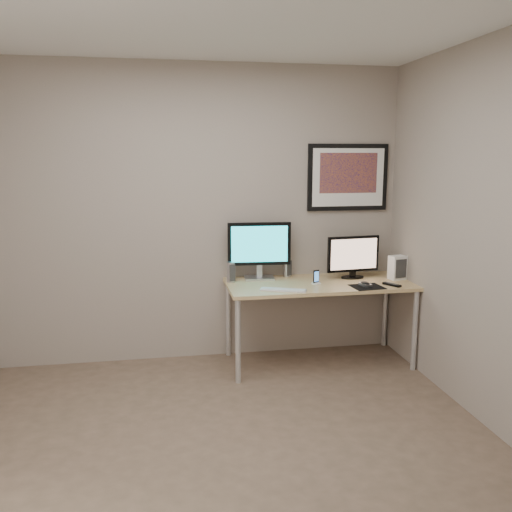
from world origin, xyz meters
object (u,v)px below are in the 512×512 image
(keyboard, at_px, (283,290))
(framed_art, at_px, (348,177))
(speaker_right, at_px, (287,267))
(phone_dock, at_px, (316,277))
(fan_unit, at_px, (397,268))
(speaker_left, at_px, (231,272))
(monitor_tv, at_px, (353,256))
(monitor_large, at_px, (259,248))
(desk, at_px, (319,290))

(keyboard, bearing_deg, framed_art, 59.84)
(framed_art, height_order, speaker_right, framed_art)
(phone_dock, bearing_deg, fan_unit, -18.31)
(speaker_left, bearing_deg, monitor_tv, -18.85)
(monitor_tv, relative_size, speaker_left, 2.76)
(monitor_large, bearing_deg, framed_art, 11.20)
(desk, distance_m, speaker_left, 0.79)
(monitor_tv, relative_size, speaker_right, 2.95)
(speaker_right, bearing_deg, keyboard, -131.16)
(monitor_large, relative_size, keyboard, 1.48)
(monitor_tv, height_order, speaker_left, monitor_tv)
(speaker_right, relative_size, fan_unit, 0.78)
(desk, xyz_separation_m, speaker_right, (-0.22, 0.29, 0.15))
(desk, relative_size, keyboard, 4.22)
(speaker_left, bearing_deg, fan_unit, -22.27)
(monitor_tv, xyz_separation_m, keyboard, (-0.71, -0.33, -0.20))
(desk, height_order, monitor_large, monitor_large)
(desk, height_order, monitor_tv, monitor_tv)
(speaker_left, distance_m, fan_unit, 1.48)
(monitor_large, xyz_separation_m, fan_unit, (1.21, -0.22, -0.18))
(monitor_tv, height_order, keyboard, monitor_tv)
(speaker_left, relative_size, fan_unit, 0.83)
(monitor_large, bearing_deg, keyboard, -71.23)
(monitor_tv, bearing_deg, phone_dock, -163.10)
(framed_art, distance_m, phone_dock, 1.00)
(phone_dock, distance_m, keyboard, 0.37)
(desk, height_order, keyboard, keyboard)
(monitor_large, bearing_deg, phone_dock, -28.25)
(fan_unit, bearing_deg, monitor_large, 157.92)
(framed_art, bearing_deg, monitor_tv, -91.73)
(fan_unit, bearing_deg, speaker_left, 162.44)
(monitor_large, xyz_separation_m, keyboard, (0.12, -0.44, -0.28))
(monitor_large, bearing_deg, monitor_tv, -4.09)
(framed_art, bearing_deg, keyboard, -142.51)
(monitor_tv, height_order, fan_unit, monitor_tv)
(desk, xyz_separation_m, monitor_tv, (0.34, 0.11, 0.27))
(desk, height_order, phone_dock, phone_dock)
(phone_dock, relative_size, keyboard, 0.33)
(desk, xyz_separation_m, framed_art, (0.35, 0.33, 0.96))
(desk, xyz_separation_m, phone_dock, (-0.04, -0.06, 0.13))
(keyboard, bearing_deg, fan_unit, 33.94)
(desk, relative_size, monitor_tv, 3.28)
(keyboard, xyz_separation_m, fan_unit, (1.09, 0.22, 0.10))
(speaker_right, bearing_deg, framed_art, -19.95)
(speaker_right, distance_m, keyboard, 0.53)
(desk, distance_m, fan_unit, 0.74)
(framed_art, xyz_separation_m, keyboard, (-0.72, -0.55, -0.88))
(desk, xyz_separation_m, monitor_large, (-0.49, 0.22, 0.35))
(framed_art, relative_size, monitor_large, 1.34)
(monitor_large, height_order, phone_dock, monitor_large)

